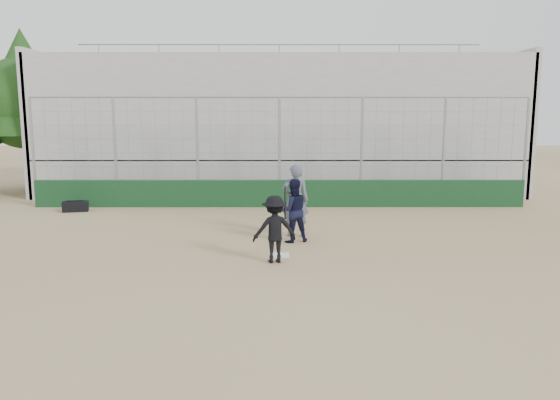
{
  "coord_description": "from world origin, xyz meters",
  "views": [
    {
      "loc": [
        -0.04,
        -12.93,
        3.45
      ],
      "look_at": [
        0.0,
        1.4,
        1.15
      ],
      "focal_mm": 35.0,
      "sensor_mm": 36.0,
      "label": 1
    }
  ],
  "objects_px": {
    "equipment_bag": "(75,206)",
    "catcher_crouched": "(293,221)",
    "batter_at_plate": "(275,229)",
    "umpire": "(295,204)"
  },
  "relations": [
    {
      "from": "batter_at_plate",
      "to": "catcher_crouched",
      "type": "xyz_separation_m",
      "value": [
        0.49,
        1.97,
        -0.21
      ]
    },
    {
      "from": "batter_at_plate",
      "to": "equipment_bag",
      "type": "xyz_separation_m",
      "value": [
        -7.07,
        6.6,
        -0.6
      ]
    },
    {
      "from": "catcher_crouched",
      "to": "equipment_bag",
      "type": "height_order",
      "value": "catcher_crouched"
    },
    {
      "from": "catcher_crouched",
      "to": "umpire",
      "type": "distance_m",
      "value": 0.82
    },
    {
      "from": "equipment_bag",
      "to": "catcher_crouched",
      "type": "bearing_deg",
      "value": -31.49
    },
    {
      "from": "catcher_crouched",
      "to": "umpire",
      "type": "bearing_deg",
      "value": 83.77
    },
    {
      "from": "catcher_crouched",
      "to": "equipment_bag",
      "type": "bearing_deg",
      "value": 148.51
    },
    {
      "from": "batter_at_plate",
      "to": "catcher_crouched",
      "type": "height_order",
      "value": "batter_at_plate"
    },
    {
      "from": "umpire",
      "to": "equipment_bag",
      "type": "height_order",
      "value": "umpire"
    },
    {
      "from": "batter_at_plate",
      "to": "equipment_bag",
      "type": "relative_size",
      "value": 1.9
    }
  ]
}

